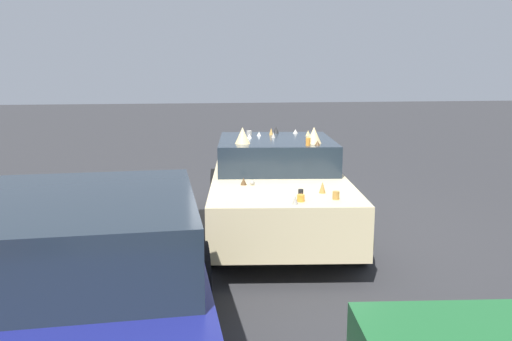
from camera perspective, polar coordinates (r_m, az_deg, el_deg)
The scene contains 3 objects.
ground_plane at distance 7.85m, azimuth 2.18°, elevation -6.41°, with size 60.00×60.00×0.00m, color #2D2D30.
art_car_decorated at distance 7.71m, azimuth 2.21°, elevation -1.50°, with size 4.47×2.39×1.55m.
parked_sedan_far_right at distance 4.08m, azimuth -17.76°, elevation -12.76°, with size 4.02×2.11×1.44m.
Camera 1 is at (-7.39, 1.30, 2.33)m, focal length 37.21 mm.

